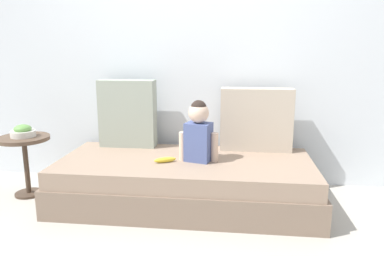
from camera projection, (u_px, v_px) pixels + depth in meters
name	position (u px, v px, depth m)	size (l,w,h in m)	color
ground_plane	(186.00, 203.00, 2.90)	(12.00, 12.00, 0.00)	#B2ADA3
back_wall	(194.00, 37.00, 3.19)	(5.20, 0.10, 2.59)	silver
couch	(185.00, 182.00, 2.87)	(2.00, 0.89, 0.36)	#826C5B
throw_pillow_left	(128.00, 113.00, 3.17)	(0.48, 0.16, 0.58)	#99A393
throw_pillow_right	(256.00, 119.00, 3.05)	(0.59, 0.16, 0.52)	#C1B29E
toddler	(199.00, 131.00, 2.75)	(0.30, 0.19, 0.47)	#4C5B93
banana	(165.00, 160.00, 2.75)	(0.17, 0.04, 0.04)	yellow
side_table	(25.00, 150.00, 2.98)	(0.40, 0.40, 0.50)	brown
fruit_bowl	(23.00, 132.00, 2.95)	(0.19, 0.19, 0.10)	silver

